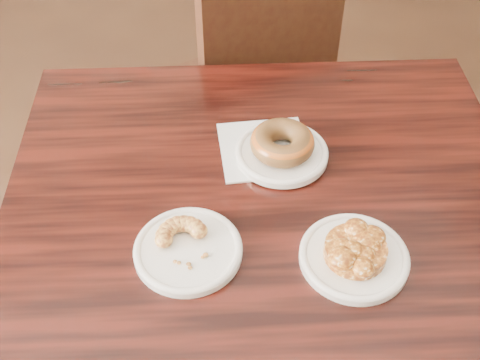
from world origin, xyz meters
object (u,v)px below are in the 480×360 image
object	(u,v)px
chair_far	(235,95)
glazed_donut	(282,143)
apple_fritter	(356,249)
cruller_fragment	(187,243)
cafe_table	(262,340)

from	to	relation	value
chair_far	glazed_donut	distance (m)	0.66
chair_far	apple_fritter	size ratio (longest dim) A/B	6.78
glazed_donut	apple_fritter	distance (m)	0.25
chair_far	cruller_fragment	xyz separation A→B (m)	(-0.32, -0.72, 0.32)
cafe_table	cruller_fragment	bearing A→B (deg)	-156.20
chair_far	cruller_fragment	size ratio (longest dim) A/B	9.59
cafe_table	chair_far	distance (m)	0.72
apple_fritter	cafe_table	bearing A→B (deg)	130.18
cruller_fragment	apple_fritter	bearing A→B (deg)	-21.97
cafe_table	glazed_donut	bearing A→B (deg)	76.98
chair_far	cruller_fragment	world-z (taller)	chair_far
glazed_donut	cruller_fragment	size ratio (longest dim) A/B	1.20
glazed_donut	apple_fritter	size ratio (longest dim) A/B	0.85
cafe_table	cruller_fragment	size ratio (longest dim) A/B	9.32
apple_fritter	chair_far	bearing A→B (deg)	84.15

